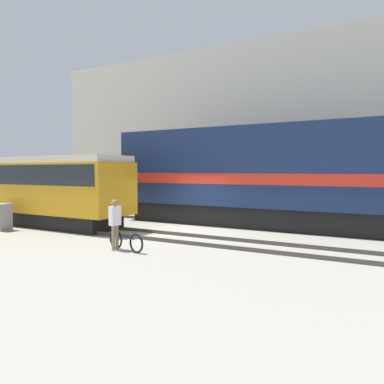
{
  "coord_description": "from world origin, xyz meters",
  "views": [
    {
      "loc": [
        8.37,
        -14.02,
        2.68
      ],
      "look_at": [
        0.87,
        -0.74,
        1.8
      ],
      "focal_mm": 35.0,
      "sensor_mm": 36.0,
      "label": 1
    }
  ],
  "objects_px": {
    "signal_box": "(2,217)",
    "streetcar": "(40,186)",
    "bicycle": "(126,241)",
    "freight_locomotive": "(291,175)",
    "person": "(115,219)"
  },
  "relations": [
    {
      "from": "streetcar",
      "to": "bicycle",
      "type": "relative_size",
      "value": 5.98
    },
    {
      "from": "bicycle",
      "to": "person",
      "type": "distance_m",
      "value": 0.82
    },
    {
      "from": "bicycle",
      "to": "signal_box",
      "type": "distance_m",
      "value": 7.62
    },
    {
      "from": "freight_locomotive",
      "to": "streetcar",
      "type": "relative_size",
      "value": 1.72
    },
    {
      "from": "person",
      "to": "signal_box",
      "type": "distance_m",
      "value": 7.23
    },
    {
      "from": "streetcar",
      "to": "signal_box",
      "type": "bearing_deg",
      "value": -92.48
    },
    {
      "from": "freight_locomotive",
      "to": "bicycle",
      "type": "bearing_deg",
      "value": -115.04
    },
    {
      "from": "freight_locomotive",
      "to": "person",
      "type": "distance_m",
      "value": 8.67
    },
    {
      "from": "bicycle",
      "to": "signal_box",
      "type": "relative_size",
      "value": 1.39
    },
    {
      "from": "bicycle",
      "to": "streetcar",
      "type": "bearing_deg",
      "value": 160.66
    },
    {
      "from": "bicycle",
      "to": "person",
      "type": "xyz_separation_m",
      "value": [
        -0.4,
        -0.07,
        0.72
      ]
    },
    {
      "from": "signal_box",
      "to": "streetcar",
      "type": "bearing_deg",
      "value": 87.52
    },
    {
      "from": "bicycle",
      "to": "freight_locomotive",
      "type": "bearing_deg",
      "value": 64.96
    },
    {
      "from": "bicycle",
      "to": "signal_box",
      "type": "height_order",
      "value": "signal_box"
    },
    {
      "from": "streetcar",
      "to": "signal_box",
      "type": "xyz_separation_m",
      "value": [
        -0.09,
        -2.02,
        -1.31
      ]
    }
  ]
}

